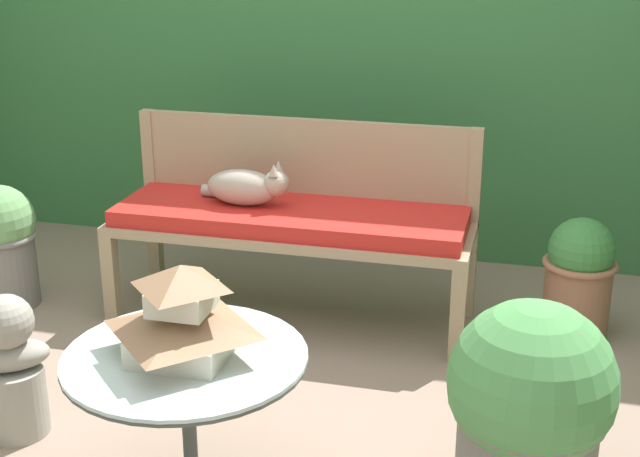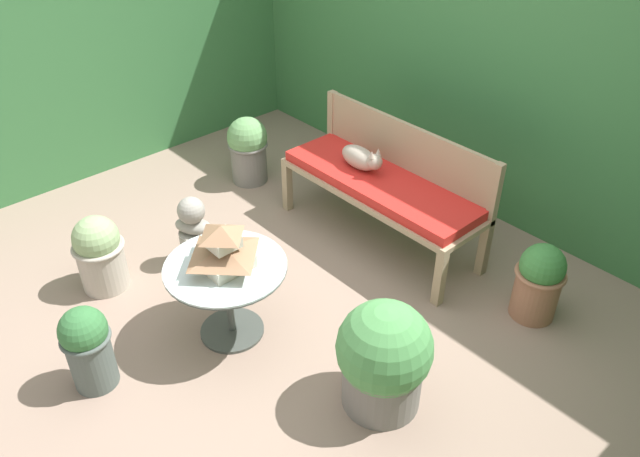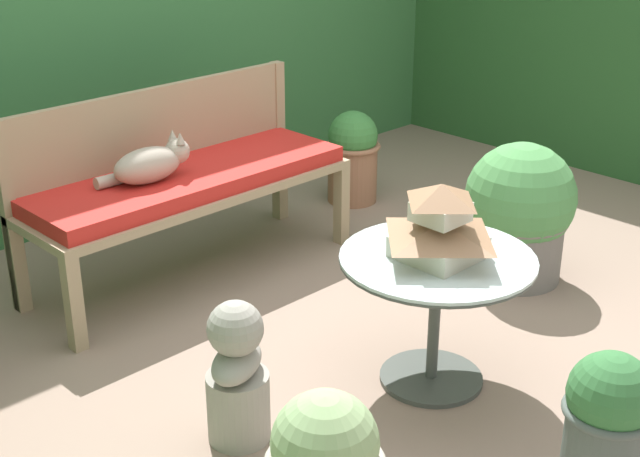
{
  "view_description": "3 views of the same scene",
  "coord_description": "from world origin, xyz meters",
  "px_view_note": "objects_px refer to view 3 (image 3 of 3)",
  "views": [
    {
      "loc": [
        0.86,
        -2.55,
        1.74
      ],
      "look_at": [
        0.08,
        0.5,
        0.62
      ],
      "focal_mm": 50.0,
      "sensor_mm": 36.0,
      "label": 1
    },
    {
      "loc": [
        2.37,
        -1.88,
        2.77
      ],
      "look_at": [
        -0.05,
        0.3,
        0.48
      ],
      "focal_mm": 35.0,
      "sensor_mm": 36.0,
      "label": 2
    },
    {
      "loc": [
        -2.45,
        -2.19,
        1.89
      ],
      "look_at": [
        -0.1,
        0.21,
        0.45
      ],
      "focal_mm": 50.0,
      "sensor_mm": 36.0,
      "label": 3
    }
  ],
  "objects_px": {
    "pagoda_birdhouse": "(440,226)",
    "potted_plant_hedge_corner": "(519,212)",
    "patio_table": "(436,284)",
    "garden_bust": "(237,375)",
    "potted_plant_bench_right": "(353,155)",
    "garden_bench": "(190,186)",
    "cat": "(151,163)",
    "potted_plant_table_near": "(606,428)"
  },
  "relations": [
    {
      "from": "pagoda_birdhouse",
      "to": "garden_bust",
      "type": "xyz_separation_m",
      "value": [
        -0.76,
        0.24,
        -0.4
      ]
    },
    {
      "from": "garden_bust",
      "to": "potted_plant_hedge_corner",
      "type": "height_order",
      "value": "potted_plant_hedge_corner"
    },
    {
      "from": "garden_bust",
      "to": "potted_plant_table_near",
      "type": "bearing_deg",
      "value": -92.45
    },
    {
      "from": "garden_bench",
      "to": "garden_bust",
      "type": "height_order",
      "value": "garden_bust"
    },
    {
      "from": "patio_table",
      "to": "potted_plant_table_near",
      "type": "relative_size",
      "value": 1.35
    },
    {
      "from": "potted_plant_bench_right",
      "to": "patio_table",
      "type": "bearing_deg",
      "value": -127.13
    },
    {
      "from": "cat",
      "to": "potted_plant_table_near",
      "type": "bearing_deg",
      "value": -84.98
    },
    {
      "from": "garden_bench",
      "to": "cat",
      "type": "xyz_separation_m",
      "value": [
        -0.2,
        0.0,
        0.16
      ]
    },
    {
      "from": "pagoda_birdhouse",
      "to": "potted_plant_hedge_corner",
      "type": "xyz_separation_m",
      "value": [
        0.99,
        0.3,
        -0.32
      ]
    },
    {
      "from": "cat",
      "to": "patio_table",
      "type": "bearing_deg",
      "value": -76.06
    },
    {
      "from": "garden_bust",
      "to": "cat",
      "type": "bearing_deg",
      "value": 36.53
    },
    {
      "from": "garden_bench",
      "to": "potted_plant_hedge_corner",
      "type": "height_order",
      "value": "potted_plant_hedge_corner"
    },
    {
      "from": "cat",
      "to": "garden_bust",
      "type": "height_order",
      "value": "cat"
    },
    {
      "from": "cat",
      "to": "potted_plant_bench_right",
      "type": "height_order",
      "value": "cat"
    },
    {
      "from": "garden_bench",
      "to": "cat",
      "type": "relative_size",
      "value": 3.68
    },
    {
      "from": "pagoda_birdhouse",
      "to": "potted_plant_hedge_corner",
      "type": "height_order",
      "value": "pagoda_birdhouse"
    },
    {
      "from": "potted_plant_bench_right",
      "to": "potted_plant_hedge_corner",
      "type": "bearing_deg",
      "value": -97.91
    },
    {
      "from": "cat",
      "to": "garden_bust",
      "type": "bearing_deg",
      "value": -109.82
    },
    {
      "from": "potted_plant_hedge_corner",
      "to": "potted_plant_bench_right",
      "type": "relative_size",
      "value": 1.24
    },
    {
      "from": "garden_bench",
      "to": "patio_table",
      "type": "bearing_deg",
      "value": -86.63
    },
    {
      "from": "pagoda_birdhouse",
      "to": "garden_bust",
      "type": "bearing_deg",
      "value": 162.57
    },
    {
      "from": "cat",
      "to": "potted_plant_hedge_corner",
      "type": "relative_size",
      "value": 0.66
    },
    {
      "from": "potted_plant_table_near",
      "to": "potted_plant_hedge_corner",
      "type": "bearing_deg",
      "value": 43.29
    },
    {
      "from": "patio_table",
      "to": "potted_plant_hedge_corner",
      "type": "xyz_separation_m",
      "value": [
        0.99,
        0.3,
        -0.08
      ]
    },
    {
      "from": "garden_bench",
      "to": "potted_plant_table_near",
      "type": "height_order",
      "value": "potted_plant_table_near"
    },
    {
      "from": "garden_bust",
      "to": "potted_plant_bench_right",
      "type": "distance_m",
      "value": 2.31
    },
    {
      "from": "cat",
      "to": "potted_plant_bench_right",
      "type": "bearing_deg",
      "value": 7.89
    },
    {
      "from": "patio_table",
      "to": "garden_bust",
      "type": "distance_m",
      "value": 0.81
    },
    {
      "from": "garden_bench",
      "to": "potted_plant_hedge_corner",
      "type": "bearing_deg",
      "value": -45.64
    },
    {
      "from": "pagoda_birdhouse",
      "to": "garden_bust",
      "type": "relative_size",
      "value": 0.69
    },
    {
      "from": "potted_plant_hedge_corner",
      "to": "cat",
      "type": "bearing_deg",
      "value": 139.19
    },
    {
      "from": "cat",
      "to": "potted_plant_hedge_corner",
      "type": "distance_m",
      "value": 1.7
    },
    {
      "from": "cat",
      "to": "patio_table",
      "type": "relative_size",
      "value": 0.6
    },
    {
      "from": "patio_table",
      "to": "garden_bench",
      "type": "bearing_deg",
      "value": 93.37
    },
    {
      "from": "pagoda_birdhouse",
      "to": "potted_plant_table_near",
      "type": "xyz_separation_m",
      "value": [
        -0.19,
        -0.81,
        -0.36
      ]
    },
    {
      "from": "patio_table",
      "to": "garden_bust",
      "type": "relative_size",
      "value": 1.37
    },
    {
      "from": "potted_plant_bench_right",
      "to": "potted_plant_table_near",
      "type": "bearing_deg",
      "value": -119.9
    },
    {
      "from": "potted_plant_bench_right",
      "to": "garden_bench",
      "type": "bearing_deg",
      "value": -173.62
    },
    {
      "from": "cat",
      "to": "garden_bench",
      "type": "bearing_deg",
      "value": 1.71
    },
    {
      "from": "garden_bench",
      "to": "potted_plant_bench_right",
      "type": "xyz_separation_m",
      "value": [
        1.24,
        0.14,
        -0.18
      ]
    },
    {
      "from": "cat",
      "to": "potted_plant_table_near",
      "type": "xyz_separation_m",
      "value": [
        0.1,
        -2.2,
        -0.32
      ]
    },
    {
      "from": "patio_table",
      "to": "cat",
      "type": "bearing_deg",
      "value": 101.44
    }
  ]
}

